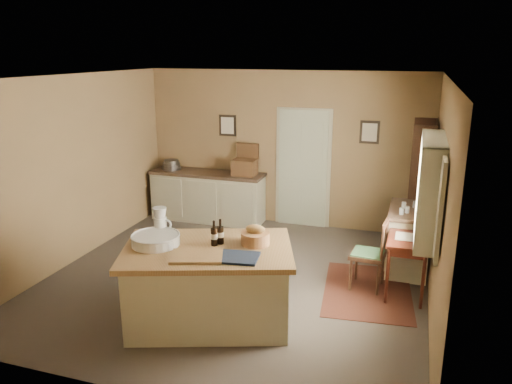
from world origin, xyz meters
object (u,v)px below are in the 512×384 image
at_px(writing_desk, 408,245).
at_px(desk_chair, 368,255).
at_px(shelving_unit, 423,186).
at_px(right_cabinet, 408,239).
at_px(sideboard, 208,195).
at_px(work_island, 208,282).

height_order(writing_desk, desk_chair, desk_chair).
xyz_separation_m(desk_chair, shelving_unit, (0.63, 1.70, 0.53)).
bearing_deg(writing_desk, shelving_unit, 84.87).
bearing_deg(right_cabinet, writing_desk, -89.99).
bearing_deg(sideboard, desk_chair, -31.85).
bearing_deg(sideboard, writing_desk, -28.21).
height_order(sideboard, shelving_unit, shelving_unit).
bearing_deg(writing_desk, desk_chair, -179.93).
xyz_separation_m(right_cabinet, shelving_unit, (0.15, 0.93, 0.54)).
height_order(desk_chair, right_cabinet, right_cabinet).
height_order(sideboard, desk_chair, sideboard).
distance_m(sideboard, writing_desk, 4.02).
bearing_deg(writing_desk, sideboard, 151.79).
relative_size(work_island, shelving_unit, 1.08).
bearing_deg(work_island, shelving_unit, 34.68).
bearing_deg(shelving_unit, work_island, -126.25).
distance_m(work_island, sideboard, 3.60).
height_order(work_island, right_cabinet, work_island).
bearing_deg(sideboard, right_cabinet, -17.64).
bearing_deg(desk_chair, right_cabinet, 63.05).
height_order(work_island, shelving_unit, shelving_unit).
xyz_separation_m(work_island, shelving_unit, (2.28, 3.11, 0.52)).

